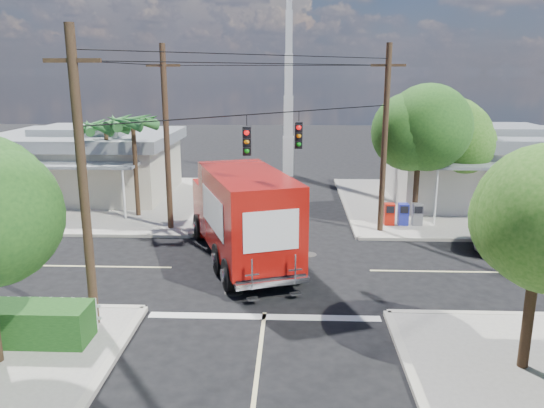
{
  "coord_description": "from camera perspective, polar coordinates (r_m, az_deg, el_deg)",
  "views": [
    {
      "loc": [
        0.89,
        -20.01,
        7.68
      ],
      "look_at": [
        0.0,
        2.0,
        2.2
      ],
      "focal_mm": 35.0,
      "sensor_mm": 36.0,
      "label": 1
    }
  ],
  "objects": [
    {
      "name": "road_markings",
      "position": [
        20.09,
        -0.41,
        -8.5
      ],
      "size": [
        32.0,
        32.0,
        0.01
      ],
      "color": "beige",
      "rests_on": "ground"
    },
    {
      "name": "ground",
      "position": [
        21.45,
        -0.22,
        -7.01
      ],
      "size": [
        120.0,
        120.0,
        0.0
      ],
      "primitive_type": "plane",
      "color": "black",
      "rests_on": "ground"
    },
    {
      "name": "vending_boxes",
      "position": [
        27.7,
        13.92,
        -1.07
      ],
      "size": [
        1.9,
        0.5,
        1.1
      ],
      "color": "red",
      "rests_on": "sidewalk_ne"
    },
    {
      "name": "utility_poles",
      "position": [
        21.96,
        -4.2,
        6.06
      ],
      "size": [
        12.0,
        10.68,
        9.0
      ],
      "color": "#473321",
      "rests_on": "ground"
    },
    {
      "name": "sidewalk_ne",
      "position": [
        33.35,
        19.68,
        -0.05
      ],
      "size": [
        14.12,
        14.12,
        0.14
      ],
      "color": "gray",
      "rests_on": "ground"
    },
    {
      "name": "delivery_truck",
      "position": [
        21.93,
        -3.22,
        -1.16
      ],
      "size": [
        5.47,
        9.3,
        3.87
      ],
      "color": "black",
      "rests_on": "ground"
    },
    {
      "name": "palm_nw_back",
      "position": [
        30.96,
        -17.47,
        7.76
      ],
      "size": [
        3.01,
        3.08,
        5.19
      ],
      "color": "#422D1C",
      "rests_on": "sidewalk_nw"
    },
    {
      "name": "tree_ne_back",
      "position": [
        30.51,
        19.43,
        6.61
      ],
      "size": [
        3.77,
        3.66,
        5.82
      ],
      "color": "#422D1C",
      "rests_on": "sidewalk_ne"
    },
    {
      "name": "tree_ne_front",
      "position": [
        27.66,
        15.64,
        7.41
      ],
      "size": [
        4.21,
        4.14,
        6.66
      ],
      "color": "#422D1C",
      "rests_on": "sidewalk_ne"
    },
    {
      "name": "picket_fence",
      "position": [
        18.23,
        -26.85,
        -10.21
      ],
      "size": [
        5.94,
        0.06,
        1.0
      ],
      "color": "silver",
      "rests_on": "sidewalk_sw"
    },
    {
      "name": "sidewalk_nw",
      "position": [
        33.92,
        -18.05,
        0.31
      ],
      "size": [
        14.12,
        14.12,
        0.14
      ],
      "color": "gray",
      "rests_on": "ground"
    },
    {
      "name": "radio_tower",
      "position": [
        40.07,
        1.79,
        11.05
      ],
      "size": [
        0.8,
        0.8,
        17.0
      ],
      "color": "silver",
      "rests_on": "ground"
    },
    {
      "name": "parked_car",
      "position": [
        25.39,
        27.14,
        -3.38
      ],
      "size": [
        6.16,
        4.26,
        1.56
      ],
      "primitive_type": "imported",
      "rotation": [
        0.0,
        0.0,
        1.24
      ],
      "color": "silver",
      "rests_on": "ground"
    },
    {
      "name": "building_ne",
      "position": [
        34.44,
        22.04,
        3.99
      ],
      "size": [
        11.8,
        10.2,
        4.5
      ],
      "color": "beige",
      "rests_on": "sidewalk_ne"
    },
    {
      "name": "building_nw",
      "position": [
        35.37,
        -19.15,
        4.32
      ],
      "size": [
        10.8,
        10.2,
        4.3
      ],
      "color": "beige",
      "rests_on": "sidewalk_nw"
    },
    {
      "name": "palm_nw_front",
      "position": [
        28.88,
        -14.74,
        8.28
      ],
      "size": [
        3.01,
        3.08,
        5.59
      ],
      "color": "#422D1C",
      "rests_on": "sidewalk_nw"
    },
    {
      "name": "tree_se",
      "position": [
        14.62,
        26.98,
        -2.0
      ],
      "size": [
        3.67,
        3.54,
        5.62
      ],
      "color": "#422D1C",
      "rests_on": "sidewalk_se"
    }
  ]
}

